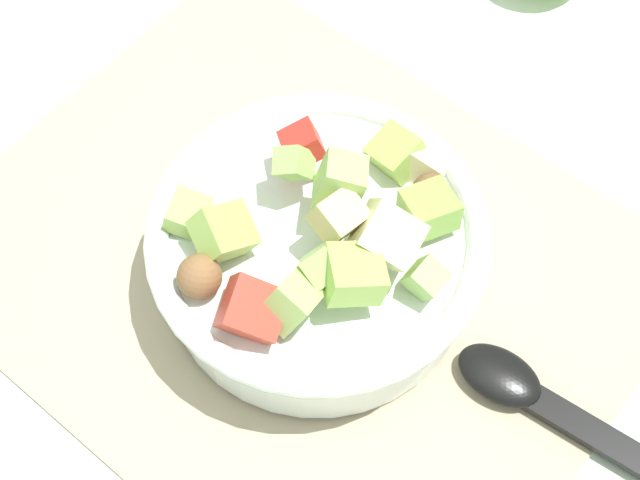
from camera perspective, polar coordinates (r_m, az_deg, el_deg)
ground_plane at (r=0.65m, az=-1.39°, el=-1.49°), size 2.40×2.40×0.00m
placemat at (r=0.65m, az=-1.40°, el=-1.37°), size 0.45×0.36×0.01m
salad_bowl at (r=0.61m, az=0.04°, el=-0.39°), size 0.22×0.22×0.12m
serving_spoon at (r=0.62m, az=13.89°, el=-9.81°), size 0.20×0.05×0.01m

